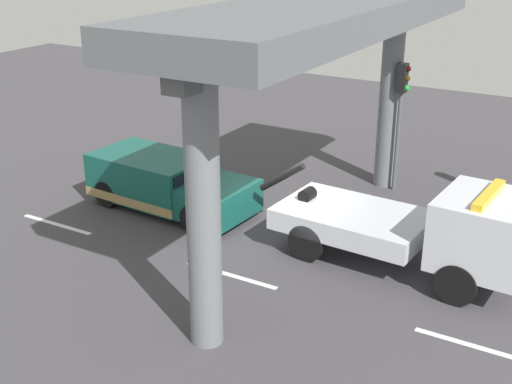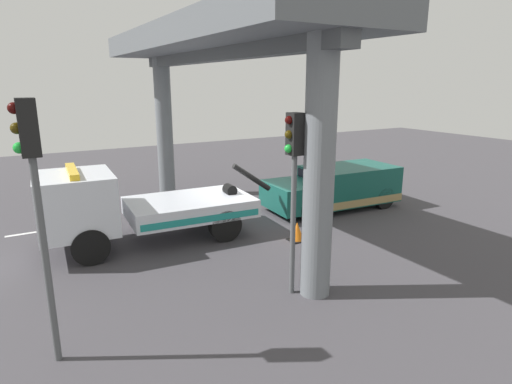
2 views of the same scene
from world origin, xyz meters
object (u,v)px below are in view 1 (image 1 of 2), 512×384
Objects in this scene: towed_van_green at (165,183)px; traffic_light_near at (401,99)px; traffic_cone_orange at (300,196)px; tow_truck_white at (425,227)px.

traffic_light_near is at bearing 41.71° from towed_van_green.
traffic_light_near is at bearing 52.42° from traffic_cone_orange.
towed_van_green is at bearing -147.16° from traffic_cone_orange.
traffic_light_near is at bearing 116.36° from tow_truck_white.
tow_truck_white is 5.19m from traffic_cone_orange.
tow_truck_white is at bearing -0.34° from towed_van_green.
tow_truck_white is 1.76× the size of traffic_light_near.
traffic_light_near is (-2.48, 5.00, 1.83)m from tow_truck_white.
traffic_cone_orange is at bearing 153.40° from tow_truck_white.
tow_truck_white reaches higher than towed_van_green.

